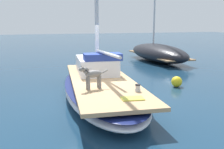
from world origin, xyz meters
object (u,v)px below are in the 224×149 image
at_px(sailboat_main, 102,88).
at_px(deck_winch, 138,88).
at_px(mooring_buoy, 177,82).
at_px(deck_towel, 132,98).
at_px(dog_grey, 92,75).
at_px(moored_boat_starboard_side, 158,52).

xyz_separation_m(sailboat_main, deck_winch, (0.42, -1.91, 0.42)).
relative_size(sailboat_main, mooring_buoy, 17.14).
xyz_separation_m(deck_towel, mooring_buoy, (3.39, 2.82, -0.46)).
bearing_deg(deck_towel, sailboat_main, 89.25).
height_order(sailboat_main, dog_grey, dog_grey).
relative_size(deck_towel, mooring_buoy, 1.27).
distance_m(sailboat_main, dog_grey, 1.54).
xyz_separation_m(dog_grey, deck_winch, (1.11, -0.75, -0.32)).
bearing_deg(moored_boat_starboard_side, deck_winch, -124.55).
distance_m(dog_grey, mooring_buoy, 4.39).
relative_size(moored_boat_starboard_side, mooring_buoy, 16.62).
bearing_deg(moored_boat_starboard_side, dog_grey, -131.68).
height_order(sailboat_main, mooring_buoy, sailboat_main).
xyz_separation_m(sailboat_main, dog_grey, (-0.69, -1.17, 0.75)).
bearing_deg(deck_winch, dog_grey, 146.02).
bearing_deg(deck_winch, deck_towel, -127.22).
bearing_deg(moored_boat_starboard_side, deck_towel, -124.72).
relative_size(sailboat_main, moored_boat_starboard_side, 1.03).
height_order(deck_towel, moored_boat_starboard_side, moored_boat_starboard_side).
bearing_deg(mooring_buoy, dog_grey, -160.01).
bearing_deg(dog_grey, sailboat_main, 59.51).
distance_m(sailboat_main, deck_winch, 2.00).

